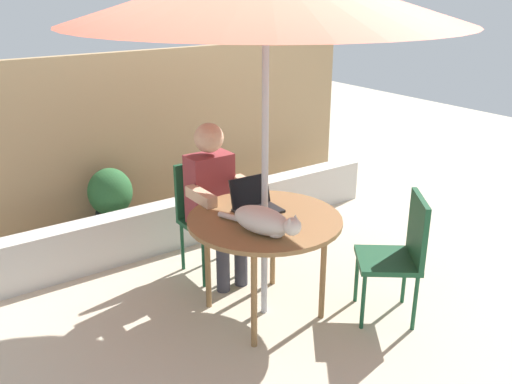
{
  "coord_description": "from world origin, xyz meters",
  "views": [
    {
      "loc": [
        -1.99,
        -2.74,
        2.19
      ],
      "look_at": [
        0.0,
        0.1,
        0.87
      ],
      "focal_mm": 39.15,
      "sensor_mm": 36.0,
      "label": 1
    }
  ],
  "objects_px": {
    "potted_plant_near_fence": "(111,202)",
    "patio_table": "(265,226)",
    "chair_empty": "(401,248)",
    "person_seated": "(215,194)",
    "chair_occupied": "(205,209)",
    "laptop": "(254,201)",
    "cat": "(265,222)"
  },
  "relations": [
    {
      "from": "laptop",
      "to": "potted_plant_near_fence",
      "type": "relative_size",
      "value": 0.45
    },
    {
      "from": "person_seated",
      "to": "cat",
      "type": "bearing_deg",
      "value": -99.91
    },
    {
      "from": "patio_table",
      "to": "chair_empty",
      "type": "distance_m",
      "value": 0.93
    },
    {
      "from": "cat",
      "to": "person_seated",
      "type": "bearing_deg",
      "value": 80.09
    },
    {
      "from": "chair_empty",
      "to": "cat",
      "type": "bearing_deg",
      "value": 158.11
    },
    {
      "from": "chair_occupied",
      "to": "laptop",
      "type": "bearing_deg",
      "value": -87.64
    },
    {
      "from": "patio_table",
      "to": "person_seated",
      "type": "relative_size",
      "value": 0.84
    },
    {
      "from": "potted_plant_near_fence",
      "to": "laptop",
      "type": "bearing_deg",
      "value": -72.92
    },
    {
      "from": "chair_occupied",
      "to": "chair_empty",
      "type": "height_order",
      "value": "same"
    },
    {
      "from": "potted_plant_near_fence",
      "to": "patio_table",
      "type": "bearing_deg",
      "value": -75.32
    },
    {
      "from": "cat",
      "to": "potted_plant_near_fence",
      "type": "bearing_deg",
      "value": 98.78
    },
    {
      "from": "chair_empty",
      "to": "potted_plant_near_fence",
      "type": "xyz_separation_m",
      "value": [
        -1.16,
        2.23,
        -0.13
      ]
    },
    {
      "from": "patio_table",
      "to": "person_seated",
      "type": "distance_m",
      "value": 0.64
    },
    {
      "from": "person_seated",
      "to": "potted_plant_near_fence",
      "type": "bearing_deg",
      "value": 113.01
    },
    {
      "from": "person_seated",
      "to": "potted_plant_near_fence",
      "type": "height_order",
      "value": "person_seated"
    },
    {
      "from": "chair_empty",
      "to": "person_seated",
      "type": "bearing_deg",
      "value": 121.18
    },
    {
      "from": "chair_occupied",
      "to": "chair_empty",
      "type": "relative_size",
      "value": 1.0
    },
    {
      "from": "person_seated",
      "to": "laptop",
      "type": "height_order",
      "value": "person_seated"
    },
    {
      "from": "patio_table",
      "to": "cat",
      "type": "height_order",
      "value": "cat"
    },
    {
      "from": "chair_occupied",
      "to": "laptop",
      "type": "relative_size",
      "value": 2.84
    },
    {
      "from": "cat",
      "to": "chair_empty",
      "type": "bearing_deg",
      "value": -21.89
    },
    {
      "from": "patio_table",
      "to": "chair_empty",
      "type": "relative_size",
      "value": 1.17
    },
    {
      "from": "laptop",
      "to": "potted_plant_near_fence",
      "type": "height_order",
      "value": "laptop"
    },
    {
      "from": "chair_occupied",
      "to": "laptop",
      "type": "height_order",
      "value": "laptop"
    },
    {
      "from": "chair_empty",
      "to": "laptop",
      "type": "bearing_deg",
      "value": 134.21
    },
    {
      "from": "chair_occupied",
      "to": "potted_plant_near_fence",
      "type": "height_order",
      "value": "chair_occupied"
    },
    {
      "from": "cat",
      "to": "potted_plant_near_fence",
      "type": "relative_size",
      "value": 0.92
    },
    {
      "from": "person_seated",
      "to": "chair_empty",
      "type": "bearing_deg",
      "value": -58.82
    },
    {
      "from": "chair_occupied",
      "to": "person_seated",
      "type": "bearing_deg",
      "value": -90.0
    },
    {
      "from": "patio_table",
      "to": "cat",
      "type": "relative_size",
      "value": 1.61
    },
    {
      "from": "person_seated",
      "to": "potted_plant_near_fence",
      "type": "relative_size",
      "value": 1.77
    },
    {
      "from": "cat",
      "to": "potted_plant_near_fence",
      "type": "height_order",
      "value": "cat"
    }
  ]
}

